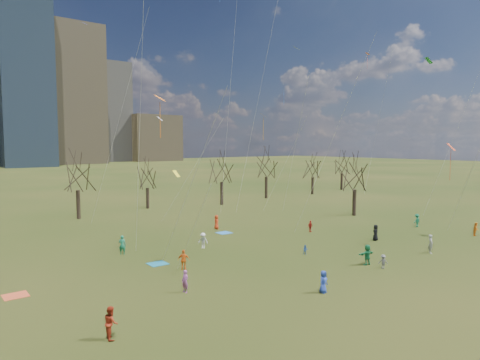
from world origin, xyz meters
TOP-DOWN VIEW (x-y plane):
  - ground at (0.00, 0.00)m, footprint 500.00×500.00m
  - bare_tree_row at (-0.09, 37.22)m, footprint 113.04×29.80m
  - blanket_teal at (-8.70, 12.63)m, footprint 1.60×1.50m
  - blanket_navy at (3.58, 19.67)m, footprint 1.60×1.50m
  - blanket_crimson at (-20.17, 11.50)m, footprint 1.60×1.50m
  - person_0 at (-2.79, -1.21)m, footprint 0.86×0.65m
  - person_1 at (13.82, -0.20)m, footprint 0.78×0.78m
  - person_2 at (-17.37, 1.05)m, footprint 0.83×0.98m
  - person_3 at (5.69, -0.40)m, footprint 0.86×0.88m
  - person_4 at (-7.81, 9.62)m, footprint 1.07×0.92m
  - person_5 at (5.63, 1.15)m, footprint 1.72×0.74m
  - person_6 at (14.31, 6.28)m, footprint 1.00×0.83m
  - person_7 at (-10.50, 4.85)m, footprint 0.49×0.65m
  - person_8 at (3.88, 6.84)m, footprint 0.57×0.56m
  - person_9 at (-2.44, 14.96)m, footprint 1.11×1.15m
  - person_10 at (12.07, 13.80)m, footprint 0.84×0.42m
  - person_12 at (4.17, 22.11)m, footprint 0.86×1.01m
  - person_13 at (-9.85, 17.64)m, footprint 0.80×0.77m
  - person_14 at (25.44, 0.60)m, footprint 0.82×0.68m
  - person_15 at (25.08, 7.62)m, footprint 1.11×0.67m
  - kites_airborne at (6.68, 15.06)m, footprint 72.53×33.33m

SIDE VIEW (x-z plane):
  - ground at x=0.00m, z-range 0.00..0.00m
  - blanket_teal at x=-8.70m, z-range 0.00..0.03m
  - blanket_navy at x=3.58m, z-range 0.00..0.03m
  - blanket_crimson at x=-20.17m, z-range 0.00..0.03m
  - person_8 at x=3.88m, z-range 0.00..0.93m
  - person_3 at x=5.69m, z-range 0.00..1.22m
  - person_10 at x=12.07m, z-range 0.00..1.38m
  - person_14 at x=25.44m, z-range 0.00..1.54m
  - person_9 at x=-2.44m, z-range 0.00..1.57m
  - person_0 at x=-2.79m, z-range 0.00..1.60m
  - person_7 at x=-10.50m, z-range 0.00..1.62m
  - person_15 at x=25.08m, z-range 0.00..1.66m
  - person_4 at x=-7.81m, z-range 0.00..1.72m
  - person_6 at x=14.31m, z-range 0.00..1.74m
  - person_12 at x=4.17m, z-range 0.00..1.77m
  - person_5 at x=5.63m, z-range 0.00..1.80m
  - person_2 at x=-17.37m, z-range 0.00..1.81m
  - person_1 at x=13.82m, z-range 0.00..1.82m
  - person_13 at x=-9.85m, z-range 0.00..1.85m
  - bare_tree_row at x=-0.09m, z-range 1.37..10.87m
  - kites_airborne at x=6.68m, z-range -2.44..30.72m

